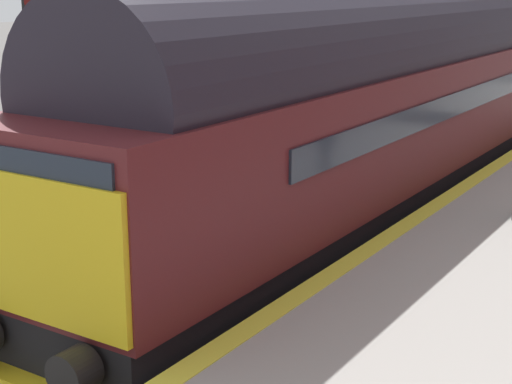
{
  "coord_description": "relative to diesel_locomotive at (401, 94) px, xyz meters",
  "views": [
    {
      "loc": [
        6.1,
        -7.71,
        4.7
      ],
      "look_at": [
        0.2,
        1.44,
        1.75
      ],
      "focal_mm": 54.79,
      "sensor_mm": 36.0,
      "label": 1
    }
  ],
  "objects": [
    {
      "name": "ground_plane",
      "position": [
        -0.0,
        -7.18,
        -2.49
      ],
      "size": [
        140.0,
        140.0,
        0.0
      ],
      "primitive_type": "plane",
      "color": "#5A5653",
      "rests_on": "ground"
    },
    {
      "name": "track_main",
      "position": [
        -0.0,
        -7.18,
        -2.43
      ],
      "size": [
        2.5,
        60.0,
        0.15
      ],
      "color": "gray",
      "rests_on": "ground"
    },
    {
      "name": "track_adjacent_west",
      "position": [
        -3.59,
        -7.18,
        -2.43
      ],
      "size": [
        2.5,
        60.0,
        0.15
      ],
      "color": "gray",
      "rests_on": "ground"
    },
    {
      "name": "station_platform",
      "position": [
        3.6,
        -7.18,
        -1.99
      ],
      "size": [
        4.0,
        44.0,
        1.01
      ],
      "color": "#9D9A93",
      "rests_on": "ground"
    },
    {
      "name": "diesel_locomotive",
      "position": [
        0.0,
        0.0,
        0.0
      ],
      "size": [
        2.74,
        19.88,
        4.68
      ],
      "color": "black",
      "rests_on": "ground"
    },
    {
      "name": "signal_post_mid",
      "position": [
        -5.94,
        -4.2,
        0.8
      ],
      "size": [
        0.44,
        0.22,
        5.07
      ],
      "color": "gray",
      "rests_on": "ground"
    },
    {
      "name": "signal_post_far",
      "position": [
        -5.94,
        5.51,
        0.67
      ],
      "size": [
        0.44,
        0.22,
        4.86
      ],
      "color": "gray",
      "rests_on": "ground"
    }
  ]
}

